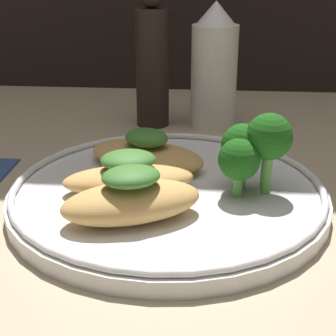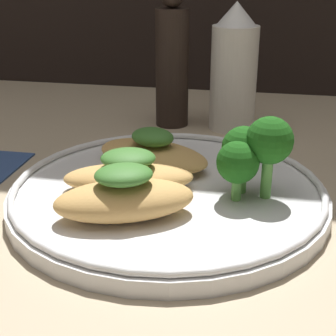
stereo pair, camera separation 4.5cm
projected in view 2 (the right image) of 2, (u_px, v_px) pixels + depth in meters
The scene contains 8 objects.
ground_plane at pixel (168, 208), 46.14cm from camera, with size 180.00×180.00×1.00cm, color tan.
plate at pixel (168, 193), 45.56cm from camera, with size 28.01×28.01×2.00cm.
grilled_meat_front at pixel (124, 197), 39.95cm from camera, with size 12.13×8.91×4.35cm.
grilled_meat_middle at pixel (129, 174), 44.73cm from camera, with size 12.06×6.88×3.69cm.
grilled_meat_back at pixel (153, 153), 49.88cm from camera, with size 13.12×10.03×3.78cm.
broccoli_bunch at pixel (252, 151), 42.33cm from camera, with size 6.19×5.26×7.11cm.
sauce_bottle at pixel (234, 70), 62.65cm from camera, with size 5.69×5.69×15.45cm.
pepper_grinder at pixel (172, 64), 63.81cm from camera, with size 4.13×4.13×17.18cm.
Camera 2 is at (7.83, -40.34, 20.78)cm, focal length 55.00 mm.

